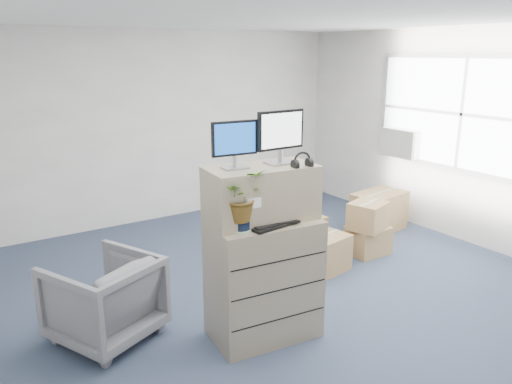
% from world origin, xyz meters
% --- Properties ---
extents(ground, '(7.00, 7.00, 0.00)m').
position_xyz_m(ground, '(0.00, 0.00, 0.00)').
color(ground, '#263344').
rests_on(ground, ground).
extents(wall_back, '(6.00, 0.02, 2.80)m').
position_xyz_m(wall_back, '(0.00, 3.51, 1.40)').
color(wall_back, '#BBB8B1').
rests_on(wall_back, ground).
extents(wall_right, '(0.02, 7.00, 2.80)m').
position_xyz_m(wall_right, '(3.01, 0.00, 1.40)').
color(wall_right, '#BBB8B1').
rests_on(wall_right, ground).
extents(window, '(0.07, 2.72, 1.52)m').
position_xyz_m(window, '(2.96, 0.50, 1.70)').
color(window, gray).
rests_on(window, wall_right).
extents(ac_unit, '(0.24, 0.60, 0.40)m').
position_xyz_m(ac_unit, '(2.87, 1.40, 1.20)').
color(ac_unit, silver).
rests_on(ac_unit, wall_right).
extents(filing_cabinet_lower, '(0.99, 0.66, 1.09)m').
position_xyz_m(filing_cabinet_lower, '(-0.59, -0.13, 0.54)').
color(filing_cabinet_lower, gray).
rests_on(filing_cabinet_lower, ground).
extents(filing_cabinet_upper, '(0.98, 0.56, 0.47)m').
position_xyz_m(filing_cabinet_upper, '(-0.59, -0.08, 1.32)').
color(filing_cabinet_upper, gray).
rests_on(filing_cabinet_upper, filing_cabinet_lower).
extents(monitor_left, '(0.40, 0.17, 0.39)m').
position_xyz_m(monitor_left, '(-0.82, -0.03, 1.77)').
color(monitor_left, '#99999E').
rests_on(monitor_left, filing_cabinet_upper).
extents(monitor_right, '(0.46, 0.18, 0.46)m').
position_xyz_m(monitor_right, '(-0.39, -0.08, 1.81)').
color(monitor_right, '#99999E').
rests_on(monitor_right, filing_cabinet_upper).
extents(headphones, '(0.17, 0.04, 0.17)m').
position_xyz_m(headphones, '(-0.32, -0.28, 1.60)').
color(headphones, black).
rests_on(headphones, filing_cabinet_upper).
extents(keyboard, '(0.48, 0.25, 0.02)m').
position_xyz_m(keyboard, '(-0.60, -0.27, 1.10)').
color(keyboard, black).
rests_on(keyboard, filing_cabinet_lower).
extents(mouse, '(0.11, 0.07, 0.04)m').
position_xyz_m(mouse, '(-0.29, -0.25, 1.11)').
color(mouse, silver).
rests_on(mouse, filing_cabinet_lower).
extents(water_bottle, '(0.07, 0.07, 0.25)m').
position_xyz_m(water_bottle, '(-0.55, -0.07, 1.21)').
color(water_bottle, gray).
rests_on(water_bottle, filing_cabinet_lower).
extents(phone_dock, '(0.07, 0.06, 0.15)m').
position_xyz_m(phone_dock, '(-0.64, -0.10, 1.14)').
color(phone_dock, silver).
rests_on(phone_dock, filing_cabinet_lower).
extents(external_drive, '(0.20, 0.15, 0.06)m').
position_xyz_m(external_drive, '(-0.27, -0.06, 1.12)').
color(external_drive, black).
rests_on(external_drive, filing_cabinet_lower).
extents(tissue_box, '(0.24, 0.15, 0.08)m').
position_xyz_m(tissue_box, '(-0.21, -0.05, 1.19)').
color(tissue_box, '#4690F1').
rests_on(tissue_box, external_drive).
extents(potted_plant, '(0.44, 0.47, 0.41)m').
position_xyz_m(potted_plant, '(-0.88, -0.22, 1.32)').
color(potted_plant, '#A3C59E').
rests_on(potted_plant, filing_cabinet_lower).
extents(office_chair, '(1.05, 1.03, 0.83)m').
position_xyz_m(office_chair, '(-1.80, 0.60, 0.42)').
color(office_chair, slate).
rests_on(office_chair, ground).
extents(cardboard_boxes, '(2.39, 1.34, 0.69)m').
position_xyz_m(cardboard_boxes, '(1.48, 1.06, 0.26)').
color(cardboard_boxes, '#A37D4E').
rests_on(cardboard_boxes, ground).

